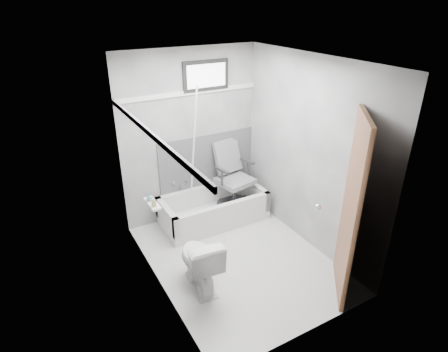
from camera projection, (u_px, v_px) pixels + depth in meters
floor at (238, 258)px, 4.68m from camera, size 2.60×2.60×0.00m
ceiling at (242, 60)px, 3.64m from camera, size 2.60×2.60×0.00m
wall_back at (190, 137)px, 5.18m from camera, size 2.00×0.02×2.40m
wall_front at (320, 229)px, 3.14m from camera, size 2.00×0.02×2.40m
wall_left at (154, 193)px, 3.72m from camera, size 0.02×2.60×2.40m
wall_right at (309, 155)px, 4.60m from camera, size 0.02×2.60×2.40m
bathtub at (214, 208)px, 5.39m from camera, size 1.50×0.70×0.42m
office_chair at (235, 176)px, 5.42m from camera, size 0.66×0.66×0.97m
toilet at (199, 261)px, 4.10m from camera, size 0.45×0.72×0.67m
door at (392, 218)px, 3.67m from camera, size 0.78×0.78×2.00m
window at (206, 75)px, 4.92m from camera, size 0.66×0.04×0.40m
backerboard at (207, 160)px, 5.46m from camera, size 1.50×0.02×0.78m
trim_back at (189, 93)px, 4.90m from camera, size 2.00×0.02×0.06m
trim_left at (150, 133)px, 3.46m from camera, size 0.02×2.60×0.06m
pole at (193, 154)px, 5.02m from camera, size 0.02×0.40×1.92m
shelf at (153, 204)px, 4.12m from camera, size 0.10×0.32×0.02m
soap_bottle_a at (154, 202)px, 4.02m from camera, size 0.04×0.04×0.09m
soap_bottle_b at (149, 197)px, 4.14m from camera, size 0.09×0.09×0.09m
faucet at (180, 183)px, 5.35m from camera, size 0.26×0.10×0.16m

